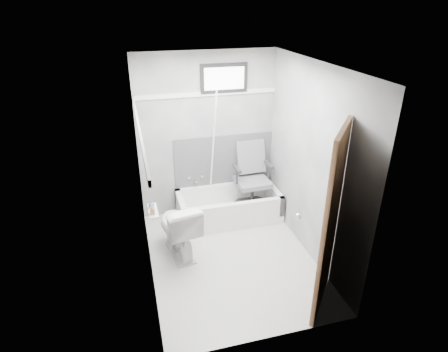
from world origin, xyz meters
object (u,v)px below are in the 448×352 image
object	(u,v)px
office_chair	(253,177)
door	(371,237)
soap_bottle_a	(152,210)
bathtub	(229,206)
soap_bottle_b	(151,204)
toilet	(178,228)

from	to	relation	value
office_chair	door	world-z (taller)	door
office_chair	soap_bottle_a	xyz separation A→B (m)	(-1.55, -1.17, 0.36)
bathtub	soap_bottle_b	bearing A→B (deg)	-140.09
door	soap_bottle_b	xyz separation A→B (m)	(-1.92, 1.23, -0.04)
soap_bottle_b	office_chair	bearing A→B (deg)	33.59
toilet	soap_bottle_b	xyz separation A→B (m)	(-0.32, -0.33, 0.58)
office_chair	soap_bottle_a	world-z (taller)	office_chair
bathtub	office_chair	distance (m)	0.55
office_chair	bathtub	bearing A→B (deg)	-174.54
toilet	soap_bottle_b	world-z (taller)	soap_bottle_b
soap_bottle_a	soap_bottle_b	bearing A→B (deg)	90.00
toilet	soap_bottle_a	world-z (taller)	soap_bottle_a
bathtub	soap_bottle_b	distance (m)	1.70
bathtub	office_chair	bearing A→B (deg)	7.52
bathtub	soap_bottle_a	distance (m)	1.79
toilet	door	distance (m)	2.32
bathtub	toilet	size ratio (longest dim) A/B	1.95
office_chair	door	distance (m)	2.32
bathtub	soap_bottle_b	size ratio (longest dim) A/B	16.70
soap_bottle_a	soap_bottle_b	world-z (taller)	soap_bottle_a
bathtub	office_chair	xyz separation A→B (m)	(0.38, 0.05, 0.40)
toilet	door	xyz separation A→B (m)	(1.60, -1.56, 0.62)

